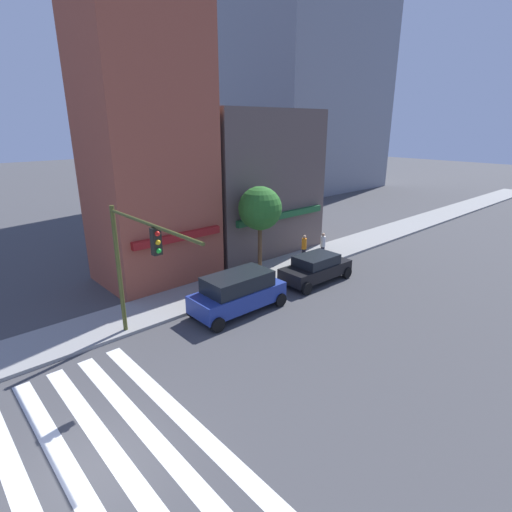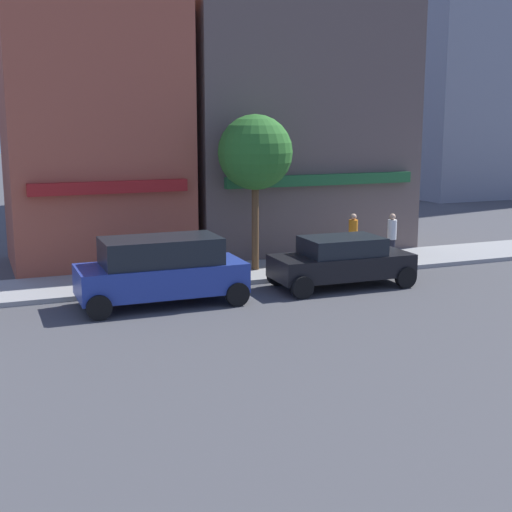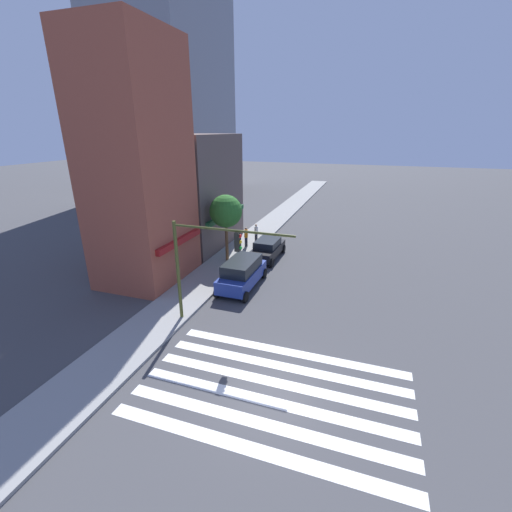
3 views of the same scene
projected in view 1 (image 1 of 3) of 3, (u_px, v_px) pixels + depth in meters
The scene contains 10 objects.
ground_plane at pixel (96, 470), 10.53m from camera, with size 200.00×200.00×0.00m, color #424244.
sidewalk_left at pixel (22, 353), 15.78m from camera, with size 120.00×3.00×0.15m.
crosswalk_stripes at pixel (96, 470), 10.52m from camera, with size 6.10×10.80×0.01m.
storefront_row at pixel (204, 164), 24.16m from camera, with size 15.27×5.30×15.49m.
traffic_signal at pixel (134, 255), 15.04m from camera, with size 0.32×6.34×5.63m.
suv_blue at pixel (238, 292), 19.10m from camera, with size 4.72×2.12×1.94m.
sedan_black at pixel (316, 268), 22.84m from camera, with size 4.44×2.02×1.59m.
pedestrian_white_shirt at pixel (323, 246), 26.19m from camera, with size 0.32×0.32×1.77m.
pedestrian_orange_vest at pixel (304, 248), 25.72m from camera, with size 0.32×0.32×1.77m.
street_tree at pixel (260, 209), 22.65m from camera, with size 2.50×2.50×5.21m.
Camera 1 is at (-2.36, -8.92, 8.70)m, focal length 28.00 mm.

